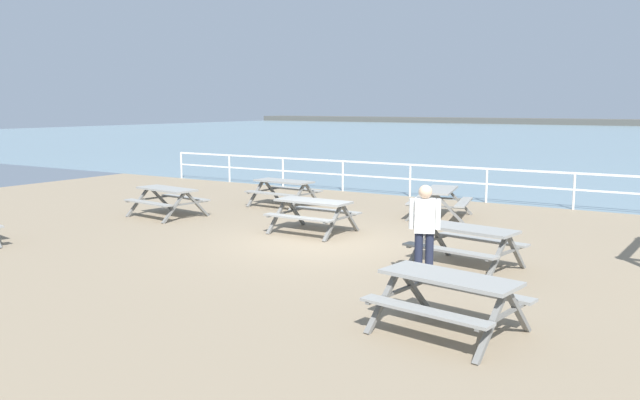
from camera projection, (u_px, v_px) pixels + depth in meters
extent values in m
cube|color=gray|center=(318.00, 247.00, 14.12)|extent=(30.00, 24.00, 0.20)
cube|color=gray|center=(627.00, 139.00, 58.41)|extent=(142.00, 90.00, 0.01)
cube|color=white|center=(448.00, 167.00, 20.47)|extent=(23.00, 0.06, 0.06)
cube|color=white|center=(447.00, 181.00, 20.53)|extent=(23.00, 0.05, 0.05)
cylinder|color=white|center=(181.00, 165.00, 26.56)|extent=(0.07, 0.07, 1.05)
cylinder|color=white|center=(229.00, 169.00, 25.22)|extent=(0.07, 0.07, 1.05)
cylinder|color=white|center=(283.00, 172.00, 23.88)|extent=(0.07, 0.07, 1.05)
cylinder|color=white|center=(343.00, 176.00, 22.55)|extent=(0.07, 0.07, 1.05)
cylinder|color=white|center=(410.00, 181.00, 21.21)|extent=(0.07, 0.07, 1.05)
cylinder|color=white|center=(487.00, 186.00, 19.87)|extent=(0.07, 0.07, 1.05)
cylinder|color=white|center=(574.00, 191.00, 18.54)|extent=(0.07, 0.07, 1.05)
cube|color=gray|center=(313.00, 201.00, 15.12)|extent=(1.81, 0.73, 0.05)
cube|color=gray|center=(327.00, 210.00, 15.68)|extent=(1.80, 0.29, 0.04)
cube|color=gray|center=(298.00, 218.00, 14.65)|extent=(1.80, 0.29, 0.04)
cube|color=slate|center=(350.00, 218.00, 15.06)|extent=(0.09, 0.79, 0.79)
cube|color=slate|center=(333.00, 223.00, 14.44)|extent=(0.09, 0.79, 0.79)
cube|color=slate|center=(342.00, 218.00, 14.75)|extent=(0.09, 1.50, 0.04)
cube|color=slate|center=(295.00, 212.00, 15.90)|extent=(0.09, 0.79, 0.79)
cube|color=slate|center=(277.00, 216.00, 15.28)|extent=(0.09, 0.79, 0.79)
cube|color=slate|center=(286.00, 212.00, 15.59)|extent=(0.09, 1.50, 0.04)
cube|color=gray|center=(450.00, 277.00, 8.42)|extent=(1.88, 0.96, 0.05)
cube|color=gray|center=(471.00, 289.00, 8.93)|extent=(1.82, 0.53, 0.04)
cube|color=gray|center=(424.00, 311.00, 8.00)|extent=(1.82, 0.53, 0.04)
cube|color=slate|center=(517.00, 310.00, 8.25)|extent=(0.20, 0.80, 0.79)
cube|color=slate|center=(491.00, 325.00, 7.69)|extent=(0.20, 0.80, 0.79)
cube|color=slate|center=(505.00, 314.00, 7.96)|extent=(0.29, 1.49, 0.04)
cube|color=slate|center=(414.00, 288.00, 9.26)|extent=(0.20, 0.80, 0.79)
cube|color=slate|center=(383.00, 300.00, 8.69)|extent=(0.20, 0.80, 0.79)
cube|color=slate|center=(399.00, 291.00, 8.97)|extent=(0.29, 1.49, 0.04)
cube|color=gray|center=(167.00, 189.00, 17.33)|extent=(1.88, 0.93, 0.05)
cube|color=gray|center=(185.00, 198.00, 17.84)|extent=(1.82, 0.50, 0.04)
cube|color=gray|center=(148.00, 203.00, 16.90)|extent=(1.82, 0.50, 0.04)
cube|color=slate|center=(197.00, 204.00, 17.18)|extent=(0.18, 0.80, 0.79)
cube|color=slate|center=(174.00, 207.00, 16.60)|extent=(0.18, 0.80, 0.79)
cube|color=slate|center=(186.00, 204.00, 16.88)|extent=(0.26, 1.49, 0.04)
cube|color=slate|center=(161.00, 199.00, 18.16)|extent=(0.18, 0.80, 0.79)
cube|color=slate|center=(138.00, 202.00, 17.59)|extent=(0.18, 0.80, 0.79)
cube|color=slate|center=(150.00, 199.00, 17.87)|extent=(0.26, 1.49, 0.04)
cube|color=gray|center=(467.00, 229.00, 11.76)|extent=(1.89, 0.98, 0.05)
cube|color=gray|center=(482.00, 239.00, 12.26)|extent=(1.82, 0.55, 0.04)
cube|color=gray|center=(449.00, 250.00, 11.34)|extent=(1.82, 0.55, 0.04)
cube|color=slate|center=(516.00, 252.00, 11.58)|extent=(0.21, 0.79, 0.79)
cube|color=slate|center=(497.00, 259.00, 11.02)|extent=(0.21, 0.79, 0.79)
cube|color=slate|center=(506.00, 253.00, 11.29)|extent=(0.30, 1.49, 0.04)
cube|color=slate|center=(440.00, 240.00, 12.60)|extent=(0.21, 0.79, 0.79)
cube|color=slate|center=(419.00, 246.00, 12.04)|extent=(0.21, 0.79, 0.79)
cube|color=slate|center=(430.00, 240.00, 12.31)|extent=(0.30, 1.49, 0.04)
cube|color=gray|center=(284.00, 181.00, 19.11)|extent=(1.84, 0.82, 0.05)
cube|color=gray|center=(297.00, 189.00, 19.65)|extent=(1.81, 0.38, 0.04)
cube|color=gray|center=(270.00, 194.00, 18.65)|extent=(1.81, 0.38, 0.04)
cube|color=slate|center=(313.00, 194.00, 19.01)|extent=(0.13, 0.80, 0.79)
cube|color=slate|center=(297.00, 197.00, 18.41)|extent=(0.13, 0.80, 0.79)
cube|color=slate|center=(305.00, 194.00, 18.70)|extent=(0.16, 1.50, 0.04)
cube|color=slate|center=(272.00, 190.00, 19.91)|extent=(0.13, 0.80, 0.79)
cube|color=slate|center=(256.00, 193.00, 19.31)|extent=(0.13, 0.80, 0.79)
cube|color=slate|center=(264.00, 190.00, 19.60)|extent=(0.16, 1.50, 0.04)
cube|color=gray|center=(440.00, 190.00, 17.14)|extent=(1.06, 1.91, 0.05)
cube|color=gray|center=(417.00, 200.00, 17.39)|extent=(0.63, 1.81, 0.04)
cube|color=gray|center=(464.00, 202.00, 16.98)|extent=(0.63, 1.81, 0.04)
cube|color=slate|center=(431.00, 199.00, 18.05)|extent=(0.79, 0.25, 0.79)
cube|color=slate|center=(458.00, 201.00, 17.80)|extent=(0.79, 0.25, 0.79)
cube|color=slate|center=(445.00, 198.00, 17.92)|extent=(1.48, 0.37, 0.04)
cube|color=slate|center=(420.00, 207.00, 16.60)|extent=(0.79, 0.25, 0.79)
cube|color=slate|center=(450.00, 209.00, 16.34)|extent=(0.79, 0.25, 0.79)
cube|color=slate|center=(435.00, 206.00, 16.46)|extent=(1.48, 0.37, 0.04)
cylinder|color=#1E2338|center=(429.00, 257.00, 10.93)|extent=(0.14, 0.14, 0.85)
cylinder|color=#1E2338|center=(418.00, 257.00, 10.95)|extent=(0.14, 0.14, 0.85)
cube|color=white|center=(425.00, 216.00, 10.84)|extent=(0.40, 0.33, 0.58)
cylinder|color=white|center=(438.00, 214.00, 10.80)|extent=(0.09, 0.09, 0.52)
cylinder|color=white|center=(412.00, 214.00, 10.87)|extent=(0.09, 0.09, 0.52)
sphere|color=beige|center=(425.00, 192.00, 10.78)|extent=(0.23, 0.23, 0.23)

